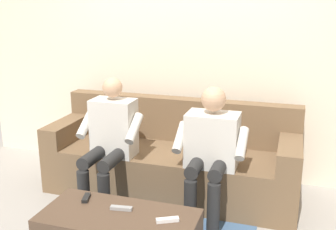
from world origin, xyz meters
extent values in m
plane|color=gray|center=(0.00, 0.60, 0.00)|extent=(8.00, 8.00, 0.00)
cube|color=beige|center=(0.00, -0.65, 1.37)|extent=(4.66, 0.06, 2.74)
cube|color=brown|center=(0.00, 0.00, 0.21)|extent=(1.88, 0.60, 0.42)
cube|color=brown|center=(0.00, -0.38, 0.42)|extent=(2.27, 0.16, 0.83)
cube|color=brown|center=(-1.04, 0.00, 0.31)|extent=(0.19, 0.60, 0.61)
cube|color=brown|center=(1.04, 0.00, 0.31)|extent=(0.19, 0.60, 0.61)
cube|color=beige|center=(-0.43, 0.16, 0.64)|extent=(0.42, 0.27, 0.44)
sphere|color=tan|center=(-0.43, 0.16, 0.98)|extent=(0.20, 0.20, 0.20)
cylinder|color=black|center=(-0.52, 0.33, 0.47)|extent=(0.11, 0.34, 0.11)
cylinder|color=black|center=(-0.34, 0.33, 0.47)|extent=(0.11, 0.34, 0.11)
cylinder|color=black|center=(-0.52, 0.50, 0.21)|extent=(0.10, 0.10, 0.42)
cylinder|color=black|center=(-0.34, 0.50, 0.21)|extent=(0.10, 0.10, 0.42)
cylinder|color=beige|center=(-0.68, 0.24, 0.66)|extent=(0.08, 0.27, 0.22)
cylinder|color=beige|center=(-0.18, 0.24, 0.66)|extent=(0.08, 0.27, 0.22)
cube|color=beige|center=(0.43, 0.18, 0.67)|extent=(0.37, 0.23, 0.50)
sphere|color=tan|center=(0.43, 0.18, 1.02)|extent=(0.17, 0.17, 0.17)
cylinder|color=black|center=(0.34, 0.39, 0.47)|extent=(0.11, 0.41, 0.11)
cylinder|color=black|center=(0.52, 0.39, 0.47)|extent=(0.11, 0.41, 0.11)
cylinder|color=black|center=(0.34, 0.59, 0.21)|extent=(0.10, 0.10, 0.42)
cylinder|color=black|center=(0.52, 0.59, 0.21)|extent=(0.10, 0.10, 0.42)
cylinder|color=beige|center=(0.21, 0.26, 0.71)|extent=(0.08, 0.27, 0.22)
cylinder|color=beige|center=(0.65, 0.26, 0.71)|extent=(0.08, 0.27, 0.22)
cube|color=black|center=(0.30, 0.94, 0.39)|extent=(0.07, 0.13, 0.02)
cube|color=gray|center=(0.01, 0.99, 0.39)|extent=(0.15, 0.06, 0.02)
cube|color=white|center=(-0.33, 1.04, 0.39)|extent=(0.14, 0.10, 0.02)
camera|label=1|loc=(-1.02, 3.18, 1.71)|focal=42.80mm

